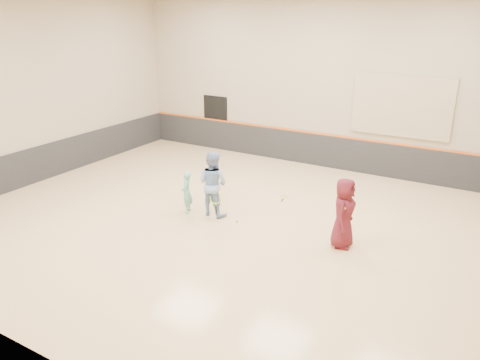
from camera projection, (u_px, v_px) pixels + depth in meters
The scene contains 14 objects.
room at pixel (235, 197), 12.36m from camera, with size 15.04×12.04×6.22m.
wainscot_back at pixel (318, 150), 17.27m from camera, with size 14.90×0.04×1.20m, color #232326.
wainscot_left at pixel (48, 161), 15.98m from camera, with size 0.04×11.90×1.20m, color #232326.
accent_stripe at pixel (319, 134), 17.05m from camera, with size 14.90×0.03×0.06m, color #D85914.
acoustic_panel at pixel (401, 106), 15.27m from camera, with size 3.20×0.08×2.00m, color tan.
doorway at pixel (216, 123), 19.25m from camera, with size 1.10×0.05×2.20m, color black.
girl at pixel (187, 192), 13.20m from camera, with size 0.45×0.29×1.23m, color #6EBFAA.
instructor at pixel (213, 183), 12.99m from camera, with size 0.90×0.70×1.85m, color #829DC9.
young_man at pixel (344, 213), 11.21m from camera, with size 0.86×0.56×1.75m, color #58151E.
held_racket at pixel (216, 198), 12.83m from camera, with size 0.36×0.36×0.68m, color #BDDF31, non-canonical shape.
spare_racket at pixel (284, 197), 14.47m from camera, with size 0.62×0.62×0.06m, color #B3DF31, non-canonical shape.
ball_under_racket at pixel (237, 221), 12.76m from camera, with size 0.07×0.07×0.07m, color gold.
ball_in_hand at pixel (345, 208), 10.92m from camera, with size 0.07×0.07×0.07m, color yellow.
ball_beside_spare at pixel (220, 189), 15.09m from camera, with size 0.07×0.07×0.07m, color #CAE635.
Camera 1 is at (5.92, -9.82, 5.45)m, focal length 35.00 mm.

